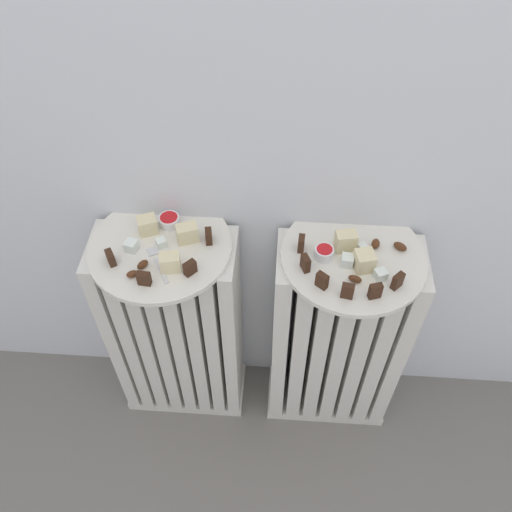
% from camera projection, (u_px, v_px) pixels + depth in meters
% --- Properties ---
extents(ground_plane, '(6.00, 6.00, 0.00)m').
position_uv_depth(ground_plane, '(249.00, 487.00, 1.46)').
color(ground_plane, slate).
extents(radiator_left, '(0.34, 0.16, 0.65)m').
position_uv_depth(radiator_left, '(177.00, 332.00, 1.41)').
color(radiator_left, silver).
rests_on(radiator_left, ground_plane).
extents(radiator_right, '(0.34, 0.16, 0.65)m').
position_uv_depth(radiator_right, '(336.00, 341.00, 1.39)').
color(radiator_right, silver).
rests_on(radiator_right, ground_plane).
extents(plate_left, '(0.31, 0.31, 0.01)m').
position_uv_depth(plate_left, '(160.00, 247.00, 1.15)').
color(plate_left, silver).
rests_on(plate_left, radiator_left).
extents(plate_right, '(0.31, 0.31, 0.01)m').
position_uv_depth(plate_right, '(353.00, 257.00, 1.13)').
color(plate_right, silver).
rests_on(plate_right, radiator_right).
extents(dark_cake_slice_left_0, '(0.03, 0.03, 0.03)m').
position_uv_depth(dark_cake_slice_left_0, '(111.00, 258.00, 1.10)').
color(dark_cake_slice_left_0, '#382114').
rests_on(dark_cake_slice_left_0, plate_left).
extents(dark_cake_slice_left_1, '(0.03, 0.02, 0.03)m').
position_uv_depth(dark_cake_slice_left_1, '(144.00, 279.00, 1.07)').
color(dark_cake_slice_left_1, '#382114').
rests_on(dark_cake_slice_left_1, plate_left).
extents(dark_cake_slice_left_2, '(0.03, 0.03, 0.03)m').
position_uv_depth(dark_cake_slice_left_2, '(190.00, 268.00, 1.08)').
color(dark_cake_slice_left_2, '#382114').
rests_on(dark_cake_slice_left_2, plate_left).
extents(dark_cake_slice_left_3, '(0.02, 0.03, 0.03)m').
position_uv_depth(dark_cake_slice_left_3, '(209.00, 236.00, 1.14)').
color(dark_cake_slice_left_3, '#382114').
rests_on(dark_cake_slice_left_3, plate_left).
extents(marble_cake_slice_left_0, '(0.05, 0.05, 0.04)m').
position_uv_depth(marble_cake_slice_left_0, '(147.00, 225.00, 1.16)').
color(marble_cake_slice_left_0, beige).
rests_on(marble_cake_slice_left_0, plate_left).
extents(marble_cake_slice_left_1, '(0.05, 0.04, 0.04)m').
position_uv_depth(marble_cake_slice_left_1, '(187.00, 233.00, 1.14)').
color(marble_cake_slice_left_1, beige).
rests_on(marble_cake_slice_left_1, plate_left).
extents(marble_cake_slice_left_2, '(0.05, 0.04, 0.04)m').
position_uv_depth(marble_cake_slice_left_2, '(170.00, 263.00, 1.09)').
color(marble_cake_slice_left_2, beige).
rests_on(marble_cake_slice_left_2, plate_left).
extents(turkish_delight_left_0, '(0.03, 0.03, 0.02)m').
position_uv_depth(turkish_delight_left_0, '(131.00, 246.00, 1.13)').
color(turkish_delight_left_0, white).
rests_on(turkish_delight_left_0, plate_left).
extents(turkish_delight_left_1, '(0.03, 0.03, 0.02)m').
position_uv_depth(turkish_delight_left_1, '(161.00, 243.00, 1.14)').
color(turkish_delight_left_1, white).
rests_on(turkish_delight_left_1, plate_left).
extents(medjool_date_left_0, '(0.03, 0.02, 0.01)m').
position_uv_depth(medjool_date_left_0, '(132.00, 274.00, 1.09)').
color(medjool_date_left_0, '#4C2814').
rests_on(medjool_date_left_0, plate_left).
extents(medjool_date_left_1, '(0.03, 0.03, 0.02)m').
position_uv_depth(medjool_date_left_1, '(143.00, 265.00, 1.10)').
color(medjool_date_left_1, '#4C2814').
rests_on(medjool_date_left_1, plate_left).
extents(jam_bowl_left, '(0.05, 0.05, 0.02)m').
position_uv_depth(jam_bowl_left, '(169.00, 220.00, 1.18)').
color(jam_bowl_left, white).
rests_on(jam_bowl_left, plate_left).
extents(dark_cake_slice_right_0, '(0.01, 0.03, 0.04)m').
position_uv_depth(dark_cake_slice_right_0, '(301.00, 244.00, 1.12)').
color(dark_cake_slice_right_0, '#382114').
rests_on(dark_cake_slice_right_0, plate_right).
extents(dark_cake_slice_right_1, '(0.02, 0.03, 0.04)m').
position_uv_depth(dark_cake_slice_right_1, '(305.00, 263.00, 1.09)').
color(dark_cake_slice_right_1, '#382114').
rests_on(dark_cake_slice_right_1, plate_right).
extents(dark_cake_slice_right_2, '(0.03, 0.03, 0.04)m').
position_uv_depth(dark_cake_slice_right_2, '(322.00, 281.00, 1.06)').
color(dark_cake_slice_right_2, '#382114').
rests_on(dark_cake_slice_right_2, plate_right).
extents(dark_cake_slice_right_3, '(0.03, 0.02, 0.04)m').
position_uv_depth(dark_cake_slice_right_3, '(347.00, 291.00, 1.04)').
color(dark_cake_slice_right_3, '#382114').
rests_on(dark_cake_slice_right_3, plate_right).
extents(dark_cake_slice_right_4, '(0.03, 0.02, 0.04)m').
position_uv_depth(dark_cake_slice_right_4, '(375.00, 291.00, 1.04)').
color(dark_cake_slice_right_4, '#382114').
rests_on(dark_cake_slice_right_4, plate_right).
extents(dark_cake_slice_right_5, '(0.03, 0.03, 0.04)m').
position_uv_depth(dark_cake_slice_right_5, '(398.00, 281.00, 1.06)').
color(dark_cake_slice_right_5, '#382114').
rests_on(dark_cake_slice_right_5, plate_right).
extents(marble_cake_slice_right_0, '(0.05, 0.04, 0.05)m').
position_uv_depth(marble_cake_slice_right_0, '(346.00, 241.00, 1.12)').
color(marble_cake_slice_right_0, beige).
rests_on(marble_cake_slice_right_0, plate_right).
extents(marble_cake_slice_right_1, '(0.05, 0.05, 0.04)m').
position_uv_depth(marble_cake_slice_right_1, '(364.00, 261.00, 1.09)').
color(marble_cake_slice_right_1, beige).
rests_on(marble_cake_slice_right_1, plate_right).
extents(turkish_delight_right_0, '(0.03, 0.03, 0.02)m').
position_uv_depth(turkish_delight_right_0, '(380.00, 275.00, 1.08)').
color(turkish_delight_right_0, white).
rests_on(turkish_delight_right_0, plate_right).
extents(turkish_delight_right_1, '(0.03, 0.03, 0.02)m').
position_uv_depth(turkish_delight_right_1, '(347.00, 261.00, 1.10)').
color(turkish_delight_right_1, white).
rests_on(turkish_delight_right_1, plate_right).
extents(turkish_delight_right_2, '(0.02, 0.02, 0.02)m').
position_uv_depth(turkish_delight_right_2, '(362.00, 248.00, 1.13)').
color(turkish_delight_right_2, white).
rests_on(turkish_delight_right_2, plate_right).
extents(medjool_date_right_0, '(0.03, 0.03, 0.02)m').
position_uv_depth(medjool_date_right_0, '(400.00, 246.00, 1.13)').
color(medjool_date_right_0, '#4C2814').
rests_on(medjool_date_right_0, plate_right).
extents(medjool_date_right_1, '(0.02, 0.03, 0.02)m').
position_uv_depth(medjool_date_right_1, '(376.00, 244.00, 1.14)').
color(medjool_date_right_1, '#4C2814').
rests_on(medjool_date_right_1, plate_right).
extents(medjool_date_right_2, '(0.03, 0.02, 0.02)m').
position_uv_depth(medjool_date_right_2, '(355.00, 279.00, 1.08)').
color(medjool_date_right_2, '#4C2814').
rests_on(medjool_date_right_2, plate_right).
extents(jam_bowl_right, '(0.04, 0.04, 0.03)m').
position_uv_depth(jam_bowl_right, '(324.00, 253.00, 1.11)').
color(jam_bowl_right, white).
rests_on(jam_bowl_right, plate_right).
extents(fork, '(0.06, 0.10, 0.00)m').
position_uv_depth(fork, '(157.00, 262.00, 1.11)').
color(fork, silver).
rests_on(fork, plate_left).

